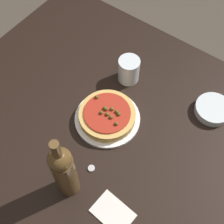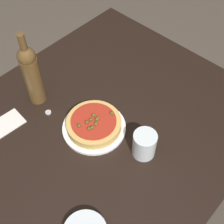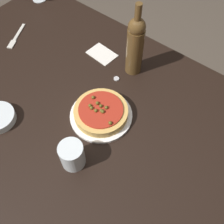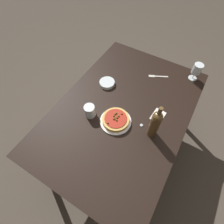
# 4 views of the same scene
# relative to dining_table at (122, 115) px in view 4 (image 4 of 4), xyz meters

# --- Properties ---
(ground_plane) EXTENTS (14.00, 14.00, 0.00)m
(ground_plane) POSITION_rel_dining_table_xyz_m (0.00, 0.00, -0.68)
(ground_plane) COLOR #4C4238
(dining_table) EXTENTS (1.51, 1.01, 0.76)m
(dining_table) POSITION_rel_dining_table_xyz_m (0.00, 0.00, 0.00)
(dining_table) COLOR black
(dining_table) RESTS_ON ground_plane
(dinner_plate) EXTENTS (0.24, 0.24, 0.01)m
(dinner_plate) POSITION_rel_dining_table_xyz_m (-0.13, -0.01, 0.08)
(dinner_plate) COLOR white
(dinner_plate) RESTS_ON dining_table
(pizza) EXTENTS (0.21, 0.21, 0.05)m
(pizza) POSITION_rel_dining_table_xyz_m (-0.13, -0.01, 0.11)
(pizza) COLOR tan
(pizza) RESTS_ON dinner_plate
(wine_glass) EXTENTS (0.08, 0.08, 0.16)m
(wine_glass) POSITION_rel_dining_table_xyz_m (0.64, -0.39, 0.19)
(wine_glass) COLOR silver
(wine_glass) RESTS_ON dining_table
(wine_bottle) EXTENTS (0.07, 0.07, 0.33)m
(wine_bottle) POSITION_rel_dining_table_xyz_m (-0.08, -0.29, 0.22)
(wine_bottle) COLOR brown
(wine_bottle) RESTS_ON dining_table
(water_cup) EXTENTS (0.08, 0.08, 0.10)m
(water_cup) POSITION_rel_dining_table_xyz_m (-0.17, 0.20, 0.13)
(water_cup) COLOR silver
(water_cup) RESTS_ON dining_table
(side_bowl) EXTENTS (0.14, 0.14, 0.03)m
(side_bowl) POSITION_rel_dining_table_xyz_m (0.17, 0.26, 0.09)
(side_bowl) COLOR silver
(side_bowl) RESTS_ON dining_table
(fork) EXTENTS (0.10, 0.17, 0.00)m
(fork) POSITION_rel_dining_table_xyz_m (0.49, -0.10, 0.08)
(fork) COLOR beige
(fork) RESTS_ON dining_table
(paper_napkin) EXTENTS (0.13, 0.10, 0.00)m
(paper_napkin) POSITION_rel_dining_table_xyz_m (0.09, -0.27, 0.08)
(paper_napkin) COLOR silver
(paper_napkin) RESTS_ON dining_table
(bottle_cap) EXTENTS (0.02, 0.02, 0.01)m
(bottle_cap) POSITION_rel_dining_table_xyz_m (-0.06, -0.19, 0.08)
(bottle_cap) COLOR #B7B7BC
(bottle_cap) RESTS_ON dining_table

